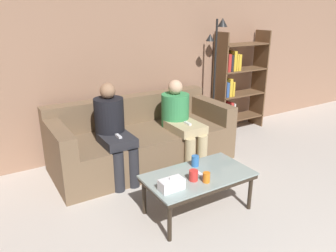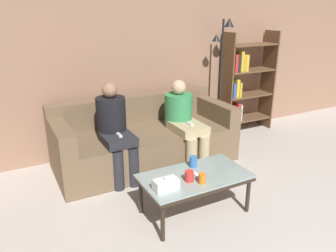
{
  "view_description": "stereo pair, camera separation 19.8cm",
  "coord_description": "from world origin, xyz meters",
  "px_view_note": "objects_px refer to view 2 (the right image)",
  "views": [
    {
      "loc": [
        -1.73,
        -0.08,
        1.9
      ],
      "look_at": [
        0.0,
        2.79,
        0.71
      ],
      "focal_mm": 35.0,
      "sensor_mm": 36.0,
      "label": 1
    },
    {
      "loc": [
        -1.56,
        -0.17,
        1.9
      ],
      "look_at": [
        0.0,
        2.79,
        0.71
      ],
      "focal_mm": 35.0,
      "sensor_mm": 36.0,
      "label": 2
    }
  ],
  "objects_px": {
    "coffee_table": "(195,179)",
    "game_remote": "(195,174)",
    "tissue_box": "(166,184)",
    "cup_far_center": "(189,176)",
    "cup_near_right": "(202,178)",
    "bookshelf": "(242,84)",
    "couch": "(144,140)",
    "cup_near_left": "(193,162)",
    "seated_person_mid_left": "(183,119)",
    "standing_lamp": "(222,68)",
    "seated_person_left_end": "(115,128)"
  },
  "relations": [
    {
      "from": "cup_far_center",
      "to": "game_remote",
      "type": "distance_m",
      "value": 0.14
    },
    {
      "from": "coffee_table",
      "to": "game_remote",
      "type": "distance_m",
      "value": 0.05
    },
    {
      "from": "tissue_box",
      "to": "standing_lamp",
      "type": "distance_m",
      "value": 2.43
    },
    {
      "from": "bookshelf",
      "to": "cup_far_center",
      "type": "bearing_deg",
      "value": -139.76
    },
    {
      "from": "cup_far_center",
      "to": "seated_person_left_end",
      "type": "distance_m",
      "value": 1.2
    },
    {
      "from": "cup_near_right",
      "to": "standing_lamp",
      "type": "xyz_separation_m",
      "value": [
        1.39,
        1.64,
        0.64
      ]
    },
    {
      "from": "game_remote",
      "to": "coffee_table",
      "type": "bearing_deg",
      "value": 180.0
    },
    {
      "from": "bookshelf",
      "to": "seated_person_mid_left",
      "type": "relative_size",
      "value": 1.49
    },
    {
      "from": "coffee_table",
      "to": "tissue_box",
      "type": "height_order",
      "value": "tissue_box"
    },
    {
      "from": "cup_near_left",
      "to": "game_remote",
      "type": "xyz_separation_m",
      "value": [
        -0.08,
        -0.16,
        -0.05
      ]
    },
    {
      "from": "couch",
      "to": "bookshelf",
      "type": "xyz_separation_m",
      "value": [
        1.86,
        0.34,
        0.48
      ]
    },
    {
      "from": "bookshelf",
      "to": "standing_lamp",
      "type": "bearing_deg",
      "value": -164.92
    },
    {
      "from": "cup_far_center",
      "to": "cup_near_left",
      "type": "bearing_deg",
      "value": 51.32
    },
    {
      "from": "coffee_table",
      "to": "cup_near_right",
      "type": "bearing_deg",
      "value": -99.5
    },
    {
      "from": "cup_near_right",
      "to": "bookshelf",
      "type": "relative_size",
      "value": 0.06
    },
    {
      "from": "game_remote",
      "to": "bookshelf",
      "type": "bearing_deg",
      "value": 40.63
    },
    {
      "from": "cup_near_left",
      "to": "seated_person_mid_left",
      "type": "distance_m",
      "value": 0.99
    },
    {
      "from": "tissue_box",
      "to": "cup_far_center",
      "type": "bearing_deg",
      "value": 7.7
    },
    {
      "from": "cup_near_left",
      "to": "standing_lamp",
      "type": "bearing_deg",
      "value": 45.68
    },
    {
      "from": "couch",
      "to": "cup_near_left",
      "type": "bearing_deg",
      "value": -87.7
    },
    {
      "from": "seated_person_left_end",
      "to": "cup_near_right",
      "type": "bearing_deg",
      "value": -72.39
    },
    {
      "from": "cup_near_left",
      "to": "cup_near_right",
      "type": "height_order",
      "value": "cup_near_left"
    },
    {
      "from": "cup_far_center",
      "to": "tissue_box",
      "type": "distance_m",
      "value": 0.26
    },
    {
      "from": "coffee_table",
      "to": "game_remote",
      "type": "relative_size",
      "value": 6.93
    },
    {
      "from": "coffee_table",
      "to": "bookshelf",
      "type": "xyz_separation_m",
      "value": [
        1.89,
        1.62,
        0.42
      ]
    },
    {
      "from": "cup_near_right",
      "to": "tissue_box",
      "type": "distance_m",
      "value": 0.35
    },
    {
      "from": "seated_person_left_end",
      "to": "coffee_table",
      "type": "bearing_deg",
      "value": -68.79
    },
    {
      "from": "cup_far_center",
      "to": "bookshelf",
      "type": "height_order",
      "value": "bookshelf"
    },
    {
      "from": "game_remote",
      "to": "seated_person_mid_left",
      "type": "distance_m",
      "value": 1.18
    },
    {
      "from": "seated_person_left_end",
      "to": "bookshelf",
      "type": "bearing_deg",
      "value": 13.15
    },
    {
      "from": "coffee_table",
      "to": "seated_person_left_end",
      "type": "distance_m",
      "value": 1.19
    },
    {
      "from": "couch",
      "to": "cup_near_right",
      "type": "height_order",
      "value": "couch"
    },
    {
      "from": "tissue_box",
      "to": "bookshelf",
      "type": "height_order",
      "value": "bookshelf"
    },
    {
      "from": "couch",
      "to": "bookshelf",
      "type": "distance_m",
      "value": 1.95
    },
    {
      "from": "tissue_box",
      "to": "bookshelf",
      "type": "relative_size",
      "value": 0.14
    },
    {
      "from": "cup_near_right",
      "to": "seated_person_left_end",
      "type": "relative_size",
      "value": 0.08
    },
    {
      "from": "seated_person_mid_left",
      "to": "coffee_table",
      "type": "bearing_deg",
      "value": -114.57
    },
    {
      "from": "tissue_box",
      "to": "game_remote",
      "type": "xyz_separation_m",
      "value": [
        0.37,
        0.11,
        -0.04
      ]
    },
    {
      "from": "game_remote",
      "to": "standing_lamp",
      "type": "distance_m",
      "value": 2.12
    },
    {
      "from": "seated_person_mid_left",
      "to": "cup_near_left",
      "type": "bearing_deg",
      "value": -114.42
    },
    {
      "from": "cup_far_center",
      "to": "game_remote",
      "type": "xyz_separation_m",
      "value": [
        0.11,
        0.07,
        -0.04
      ]
    },
    {
      "from": "cup_near_right",
      "to": "bookshelf",
      "type": "bearing_deg",
      "value": 42.88
    },
    {
      "from": "coffee_table",
      "to": "cup_near_right",
      "type": "distance_m",
      "value": 0.18
    },
    {
      "from": "cup_near_right",
      "to": "seated_person_left_end",
      "type": "xyz_separation_m",
      "value": [
        -0.39,
        1.24,
        0.16
      ]
    },
    {
      "from": "tissue_box",
      "to": "game_remote",
      "type": "distance_m",
      "value": 0.39
    },
    {
      "from": "couch",
      "to": "tissue_box",
      "type": "distance_m",
      "value": 1.45
    },
    {
      "from": "cup_near_right",
      "to": "seated_person_mid_left",
      "type": "distance_m",
      "value": 1.33
    },
    {
      "from": "coffee_table",
      "to": "cup_near_left",
      "type": "height_order",
      "value": "cup_near_left"
    },
    {
      "from": "cup_far_center",
      "to": "tissue_box",
      "type": "height_order",
      "value": "tissue_box"
    },
    {
      "from": "couch",
      "to": "cup_near_right",
      "type": "xyz_separation_m",
      "value": [
        -0.06,
        -1.44,
        0.15
      ]
    }
  ]
}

